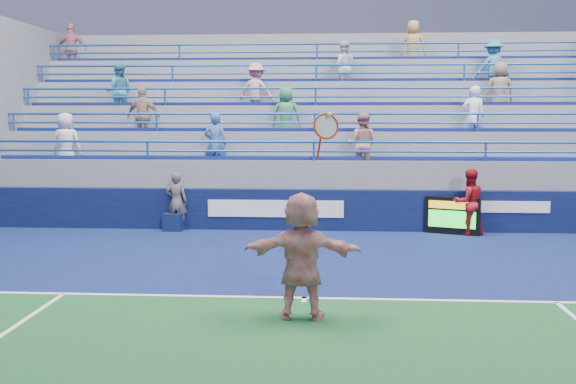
# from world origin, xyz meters

# --- Properties ---
(ground) EXTENTS (120.00, 120.00, 0.00)m
(ground) POSITION_xyz_m (0.00, 0.00, 0.00)
(ground) COLOR #333538
(sponsor_wall) EXTENTS (18.00, 0.32, 1.10)m
(sponsor_wall) POSITION_xyz_m (0.00, 6.50, 0.55)
(sponsor_wall) COLOR #0A0F39
(sponsor_wall) RESTS_ON ground
(bleacher_stand) EXTENTS (18.00, 5.60, 6.13)m
(bleacher_stand) POSITION_xyz_m (-0.01, 10.27, 1.55)
(bleacher_stand) COLOR slate
(bleacher_stand) RESTS_ON ground
(serve_speed_board) EXTENTS (1.36, 0.63, 0.97)m
(serve_speed_board) POSITION_xyz_m (3.58, 6.11, 0.49)
(serve_speed_board) COLOR black
(serve_speed_board) RESTS_ON ground
(judge_chair) EXTENTS (0.52, 0.52, 0.86)m
(judge_chair) POSITION_xyz_m (-3.69, 6.21, 0.28)
(judge_chair) COLOR #0C1A3E
(judge_chair) RESTS_ON ground
(tennis_player) EXTENTS (1.80, 0.62, 3.08)m
(tennis_player) POSITION_xyz_m (-0.00, -1.02, 0.97)
(tennis_player) COLOR silver
(tennis_player) RESTS_ON ground
(line_judge) EXTENTS (0.57, 0.38, 1.57)m
(line_judge) POSITION_xyz_m (-3.63, 6.24, 0.78)
(line_judge) COLOR #15173A
(line_judge) RESTS_ON ground
(ball_girl) EXTENTS (0.96, 0.82, 1.70)m
(ball_girl) POSITION_xyz_m (3.97, 6.07, 0.85)
(ball_girl) COLOR #A2121B
(ball_girl) RESTS_ON ground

